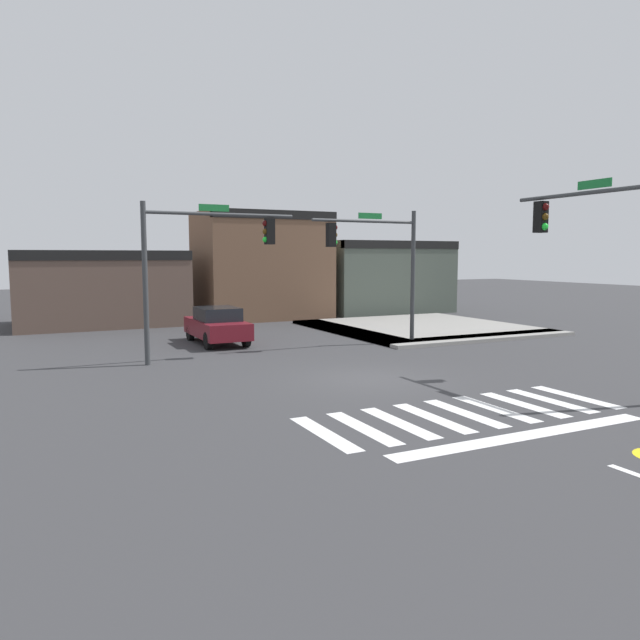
{
  "coord_description": "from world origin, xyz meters",
  "views": [
    {
      "loc": [
        -9.3,
        -15.57,
        3.76
      ],
      "look_at": [
        -0.78,
        1.78,
        1.68
      ],
      "focal_mm": 33.64,
      "sensor_mm": 36.0,
      "label": 1
    }
  ],
  "objects_px": {
    "traffic_signal_northwest": "(204,251)",
    "traffic_signal_southeast": "(605,242)",
    "car_maroon": "(217,325)",
    "traffic_signal_northeast": "(378,253)"
  },
  "relations": [
    {
      "from": "traffic_signal_northeast",
      "to": "traffic_signal_southeast",
      "type": "distance_m",
      "value": 10.07
    },
    {
      "from": "traffic_signal_northeast",
      "to": "traffic_signal_southeast",
      "type": "xyz_separation_m",
      "value": [
        1.09,
        -10.0,
        0.25
      ]
    },
    {
      "from": "traffic_signal_northeast",
      "to": "car_maroon",
      "type": "xyz_separation_m",
      "value": [
        -5.89,
        3.44,
        -3.07
      ]
    },
    {
      "from": "traffic_signal_northwest",
      "to": "traffic_signal_southeast",
      "type": "height_order",
      "value": "traffic_signal_southeast"
    },
    {
      "from": "traffic_signal_northeast",
      "to": "car_maroon",
      "type": "bearing_deg",
      "value": -30.26
    },
    {
      "from": "traffic_signal_northwest",
      "to": "traffic_signal_northeast",
      "type": "height_order",
      "value": "traffic_signal_northeast"
    },
    {
      "from": "traffic_signal_northwest",
      "to": "car_maroon",
      "type": "height_order",
      "value": "traffic_signal_northwest"
    },
    {
      "from": "traffic_signal_southeast",
      "to": "car_maroon",
      "type": "bearing_deg",
      "value": 27.46
    },
    {
      "from": "traffic_signal_southeast",
      "to": "car_maroon",
      "type": "relative_size",
      "value": 1.41
    },
    {
      "from": "traffic_signal_northeast",
      "to": "car_maroon",
      "type": "relative_size",
      "value": 1.32
    }
  ]
}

